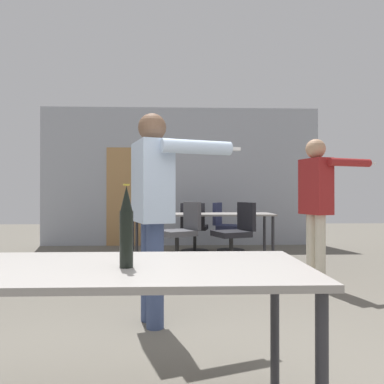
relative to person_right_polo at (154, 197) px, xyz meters
The scene contains 10 objects.
back_wall 4.81m from the person_right_polo, 87.33° to the left, with size 5.85×0.12×2.90m.
conference_table_near 1.43m from the person_right_polo, 91.35° to the right, with size 1.67×0.81×0.75m.
conference_table_far 3.26m from the person_right_polo, 79.31° to the left, with size 2.38×0.72×0.75m.
person_right_polo is the anchor object (origin of this frame).
person_center_tall 2.22m from the person_right_polo, 34.17° to the left, with size 0.87×0.54×1.73m.
office_chair_mid_tucked 2.57m from the person_right_polo, 84.33° to the left, with size 0.67×0.64×0.96m.
office_chair_far_left 2.67m from the person_right_polo, 66.27° to the left, with size 0.65×0.61×0.95m.
office_chair_far_right 3.86m from the person_right_polo, 82.60° to the left, with size 0.54×0.60×0.91m.
office_chair_side_rolled 4.14m from the person_right_polo, 74.19° to the left, with size 0.65×0.61×0.91m.
beer_bottle 1.44m from the person_right_polo, 91.08° to the right, with size 0.06×0.06×0.37m.
Camera 1 is at (-0.04, -1.50, 1.08)m, focal length 35.00 mm.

